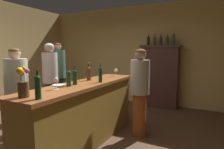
# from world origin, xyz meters

# --- Properties ---
(floor) EXTENTS (7.74, 7.74, 0.00)m
(floor) POSITION_xyz_m (0.00, 0.00, 0.00)
(floor) COLOR #4D3423
(floor) RESTS_ON ground
(wall_back) EXTENTS (5.65, 0.12, 2.86)m
(wall_back) POSITION_xyz_m (0.00, 3.04, 1.43)
(wall_back) COLOR tan
(wall_back) RESTS_ON ground
(bar_counter) EXTENTS (0.60, 2.54, 1.02)m
(bar_counter) POSITION_xyz_m (0.41, 0.02, 0.51)
(bar_counter) COLOR brown
(bar_counter) RESTS_ON ground
(display_cabinet) EXTENTS (1.05, 0.39, 1.70)m
(display_cabinet) POSITION_xyz_m (0.96, 2.75, 0.88)
(display_cabinet) COLOR #412620
(display_cabinet) RESTS_ON ground
(wine_bottle_riesling) EXTENTS (0.07, 0.07, 0.30)m
(wine_bottle_riesling) POSITION_xyz_m (0.37, -0.17, 1.15)
(wine_bottle_riesling) COLOR #153717
(wine_bottle_riesling) RESTS_ON bar_counter
(wine_bottle_chardonnay) EXTENTS (0.08, 0.08, 0.31)m
(wine_bottle_chardonnay) POSITION_xyz_m (0.31, 0.30, 1.15)
(wine_bottle_chardonnay) COLOR #4D311C
(wine_bottle_chardonnay) RESTS_ON bar_counter
(wine_bottle_malbec) EXTENTS (0.07, 0.07, 0.29)m
(wine_bottle_malbec) POSITION_xyz_m (0.38, -0.32, 1.15)
(wine_bottle_malbec) COLOR #203C26
(wine_bottle_malbec) RESTS_ON bar_counter
(wine_bottle_merlot) EXTENTS (0.06, 0.06, 0.32)m
(wine_bottle_merlot) POSITION_xyz_m (0.60, 0.21, 1.16)
(wine_bottle_merlot) COLOR #153A1F
(wine_bottle_merlot) RESTS_ON bar_counter
(wine_bottle_rose) EXTENTS (0.07, 0.07, 0.32)m
(wine_bottle_rose) POSITION_xyz_m (0.60, -1.06, 1.16)
(wine_bottle_rose) COLOR #193F22
(wine_bottle_rose) RESTS_ON bar_counter
(wine_glass_front) EXTENTS (0.07, 0.07, 0.16)m
(wine_glass_front) POSITION_xyz_m (0.48, 1.02, 1.13)
(wine_glass_front) COLOR white
(wine_glass_front) RESTS_ON bar_counter
(wine_glass_mid) EXTENTS (0.07, 0.07, 0.16)m
(wine_glass_mid) POSITION_xyz_m (0.39, -0.58, 1.14)
(wine_glass_mid) COLOR white
(wine_glass_mid) RESTS_ON bar_counter
(flower_arrangement) EXTENTS (0.12, 0.15, 0.34)m
(flower_arrangement) POSITION_xyz_m (0.38, -1.08, 1.16)
(flower_arrangement) COLOR #4B3421
(flower_arrangement) RESTS_ON bar_counter
(cheese_plate) EXTENTS (0.19, 0.19, 0.01)m
(cheese_plate) POSITION_xyz_m (0.21, -0.34, 1.03)
(cheese_plate) COLOR white
(cheese_plate) RESTS_ON bar_counter
(display_bottle_left) EXTENTS (0.07, 0.07, 0.29)m
(display_bottle_left) POSITION_xyz_m (0.62, 2.75, 1.83)
(display_bottle_left) COLOR black
(display_bottle_left) RESTS_ON display_cabinet
(display_bottle_midleft) EXTENTS (0.07, 0.07, 0.30)m
(display_bottle_midleft) POSITION_xyz_m (0.80, 2.75, 1.83)
(display_bottle_midleft) COLOR #453515
(display_bottle_midleft) RESTS_ON display_cabinet
(display_bottle_center) EXTENTS (0.07, 0.07, 0.29)m
(display_bottle_center) POSITION_xyz_m (0.97, 2.75, 1.83)
(display_bottle_center) COLOR #133325
(display_bottle_center) RESTS_ON display_cabinet
(display_bottle_midright) EXTENTS (0.08, 0.08, 0.27)m
(display_bottle_midright) POSITION_xyz_m (1.14, 2.75, 1.82)
(display_bottle_midright) COLOR #413412
(display_bottle_midright) RESTS_ON display_cabinet
(display_bottle_right) EXTENTS (0.08, 0.08, 0.33)m
(display_bottle_right) POSITION_xyz_m (1.30, 2.75, 1.85)
(display_bottle_right) COLOR #2E4B30
(display_bottle_right) RESTS_ON display_cabinet
(patron_by_cabinet) EXTENTS (0.37, 0.37, 1.58)m
(patron_by_cabinet) POSITION_xyz_m (-0.64, -0.43, 0.86)
(patron_by_cabinet) COLOR maroon
(patron_by_cabinet) RESTS_ON ground
(patron_near_entrance) EXTENTS (0.31, 0.31, 1.69)m
(patron_near_entrance) POSITION_xyz_m (-0.74, 0.43, 0.95)
(patron_near_entrance) COLOR #2C284D
(patron_near_entrance) RESTS_ON ground
(patron_redhead) EXTENTS (0.35, 0.35, 1.74)m
(patron_redhead) POSITION_xyz_m (-1.17, 1.12, 0.95)
(patron_redhead) COLOR #2B2F25
(patron_redhead) RESTS_ON ground
(bartender) EXTENTS (0.34, 0.34, 1.57)m
(bartender) POSITION_xyz_m (1.10, 0.73, 0.87)
(bartender) COLOR brown
(bartender) RESTS_ON ground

